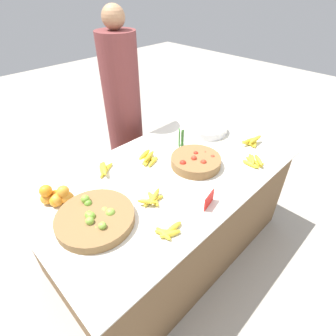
{
  "coord_description": "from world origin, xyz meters",
  "views": [
    {
      "loc": [
        -1.03,
        -1.02,
        1.9
      ],
      "look_at": [
        0.0,
        0.0,
        0.82
      ],
      "focal_mm": 28.0,
      "sensor_mm": 36.0,
      "label": 1
    }
  ],
  "objects_px": {
    "tomato_basket": "(196,161)",
    "metal_bowl": "(206,128)",
    "lime_bowl": "(96,218)",
    "vendor_person": "(124,119)",
    "price_sign": "(209,200)"
  },
  "relations": [
    {
      "from": "tomato_basket",
      "to": "metal_bowl",
      "type": "xyz_separation_m",
      "value": [
        0.46,
        0.26,
        -0.0
      ]
    },
    {
      "from": "lime_bowl",
      "to": "tomato_basket",
      "type": "distance_m",
      "value": 0.81
    },
    {
      "from": "metal_bowl",
      "to": "lime_bowl",
      "type": "bearing_deg",
      "value": -170.35
    },
    {
      "from": "tomato_basket",
      "to": "vendor_person",
      "type": "bearing_deg",
      "value": 86.23
    },
    {
      "from": "lime_bowl",
      "to": "vendor_person",
      "type": "xyz_separation_m",
      "value": [
        0.87,
        0.88,
        0.0
      ]
    },
    {
      "from": "lime_bowl",
      "to": "metal_bowl",
      "type": "bearing_deg",
      "value": 9.65
    },
    {
      "from": "tomato_basket",
      "to": "metal_bowl",
      "type": "relative_size",
      "value": 1.01
    },
    {
      "from": "lime_bowl",
      "to": "price_sign",
      "type": "bearing_deg",
      "value": -33.79
    },
    {
      "from": "lime_bowl",
      "to": "metal_bowl",
      "type": "height_order",
      "value": "lime_bowl"
    },
    {
      "from": "tomato_basket",
      "to": "price_sign",
      "type": "relative_size",
      "value": 3.01
    },
    {
      "from": "tomato_basket",
      "to": "vendor_person",
      "type": "xyz_separation_m",
      "value": [
        0.06,
        0.92,
        -0.0
      ]
    },
    {
      "from": "tomato_basket",
      "to": "price_sign",
      "type": "xyz_separation_m",
      "value": [
        -0.26,
        -0.32,
        0.01
      ]
    },
    {
      "from": "tomato_basket",
      "to": "vendor_person",
      "type": "relative_size",
      "value": 0.21
    },
    {
      "from": "lime_bowl",
      "to": "metal_bowl",
      "type": "xyz_separation_m",
      "value": [
        1.27,
        0.22,
        0.0
      ]
    },
    {
      "from": "lime_bowl",
      "to": "price_sign",
      "type": "relative_size",
      "value": 3.66
    }
  ]
}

